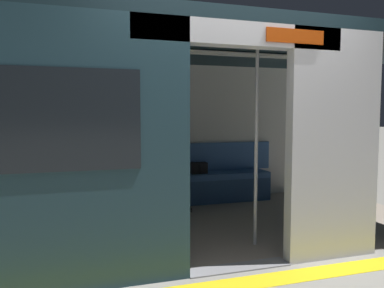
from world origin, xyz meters
name	(u,v)px	position (x,y,z in m)	size (l,w,h in m)	color
ground_plane	(238,268)	(0.00, 0.00, 0.00)	(60.00, 60.00, 0.00)	gray
platform_edge_strip	(254,282)	(0.00, 0.30, 0.00)	(8.00, 0.24, 0.01)	yellow
train_car	(190,102)	(0.06, -1.30, 1.51)	(6.40, 2.94, 2.26)	silver
bench_seat	(172,182)	(0.00, -2.43, 0.35)	(3.15, 0.44, 0.45)	#38609E
person_seated	(171,161)	(0.02, -2.38, 0.67)	(0.55, 0.69, 1.18)	silver
handbag	(198,168)	(-0.44, -2.47, 0.54)	(0.26, 0.15, 0.17)	black
book	(145,175)	(0.40, -2.45, 0.47)	(0.15, 0.22, 0.03)	gold
grab_pole_door	(182,147)	(0.41, -0.39, 1.06)	(0.04, 0.04, 2.12)	silver
grab_pole_far	(256,144)	(-0.41, -0.50, 1.06)	(0.04, 0.04, 2.12)	silver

